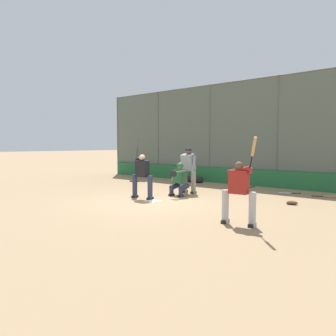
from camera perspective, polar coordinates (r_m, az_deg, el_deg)
name	(u,v)px	position (r m, az deg, el deg)	size (l,w,h in m)	color
ground_plane	(153,201)	(11.01, -2.60, -5.79)	(160.00, 160.00, 0.00)	#9E7F5B
home_plate_marker	(153,201)	(11.01, -2.60, -5.76)	(0.43, 0.43, 0.01)	white
backstop_fence	(241,131)	(15.88, 12.59, 6.35)	(17.58, 0.08, 4.89)	#515651
padding_wall	(239,177)	(15.85, 12.30, -1.48)	(17.15, 0.18, 0.75)	#236638
bleachers_beyond	(238,167)	(19.21, 12.08, 0.12)	(12.25, 3.05, 1.80)	slate
batter_at_plate	(142,175)	(11.46, -4.53, -1.15)	(1.04, 0.59, 2.12)	#2D334C
catcher_behind_plate	(179,179)	(12.05, 1.92, -1.86)	(0.65, 0.76, 1.23)	#2D334C
umpire_home	(188,169)	(12.72, 3.59, -0.20)	(0.71, 0.43, 1.74)	gray
batter_on_deck	(239,191)	(7.85, 12.28, -3.87)	(1.02, 0.58, 2.07)	#B7B7BC
spare_bat_near_backstop	(329,196)	(13.10, 26.21, -4.47)	(0.82, 0.46, 0.07)	black
spare_bat_by_padding	(287,193)	(13.35, 19.95, -4.14)	(0.69, 0.57, 0.07)	black
spare_bat_third_base_side	(247,187)	(14.62, 13.66, -3.31)	(0.18, 0.86, 0.07)	black
spare_bat_first_base_side	(135,181)	(16.69, -5.73, -2.31)	(0.80, 0.36, 0.07)	black
fielding_glove_on_dirt	(292,203)	(11.08, 20.77, -5.69)	(0.33, 0.25, 0.12)	#56331E
equipment_bag_dugout_side	(192,179)	(16.41, 4.23, -1.98)	(1.30, 0.31, 0.31)	black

